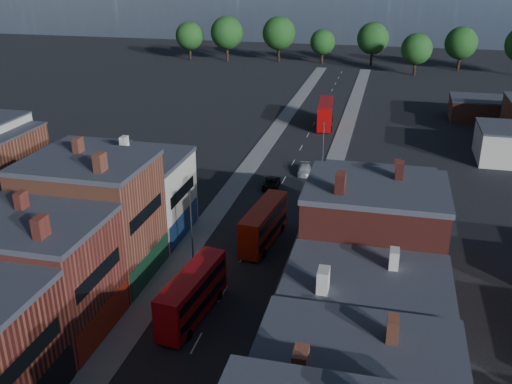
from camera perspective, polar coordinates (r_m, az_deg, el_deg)
The scene contains 10 objects.
pavement_west at distance 81.25m, azimuth -2.51°, elevation 0.13°, with size 3.00×200.00×0.12m, color gray.
pavement_east at distance 78.91m, azimuth 6.61°, elevation -0.71°, with size 3.00×200.00×0.12m, color gray.
lamp_post_2 at distance 61.62m, azimuth -6.49°, elevation -2.86°, with size 0.25×0.70×8.12m.
lamp_post_3 at distance 86.76m, azimuth 6.74°, elevation 4.73°, with size 0.25×0.70×8.12m.
bus_0 at distance 53.22m, azimuth -6.38°, elevation -10.05°, with size 3.53×10.66×4.52m.
bus_1 at distance 65.81m, azimuth 0.78°, elevation -3.15°, with size 3.58×10.80×4.58m.
bus_2 at distance 113.02m, azimuth 6.95°, elevation 7.84°, with size 3.60×11.66×4.96m.
car_2 at distance 82.08m, azimuth 1.52°, elevation 0.84°, with size 2.24×4.85×1.35m, color black.
car_3 at distance 87.77m, azimuth 4.85°, elevation 2.22°, with size 1.85×4.55×1.32m, color silver.
ped_3 at distance 49.56m, azimuth 2.33°, elevation -14.76°, with size 0.98×0.44×1.66m, color #5C554E.
Camera 1 is at (14.46, -22.18, 30.93)m, focal length 40.00 mm.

